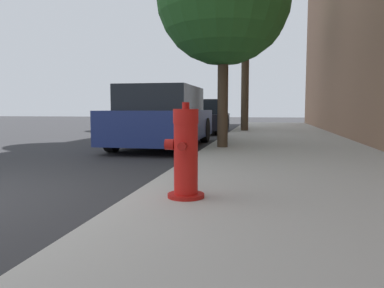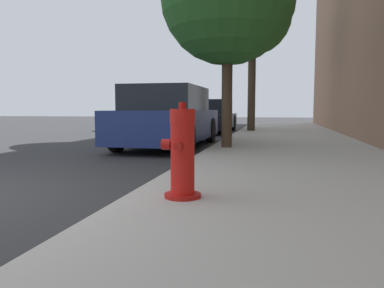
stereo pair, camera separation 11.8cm
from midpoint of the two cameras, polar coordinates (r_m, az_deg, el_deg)
sidewalk_slab at (r=3.14m, az=18.81°, el=-11.57°), size 3.51×40.00×0.15m
fire_hydrant at (r=3.46m, az=-1.97°, el=-1.64°), size 0.37×0.36×0.88m
parked_car_near at (r=9.57m, az=-4.68°, el=3.98°), size 1.85×4.57×1.53m
parked_car_mid at (r=15.40m, az=1.43°, el=4.20°), size 1.82×4.33×1.33m
street_tree_far at (r=14.77m, az=7.98°, el=18.61°), size 2.85×2.85×5.67m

